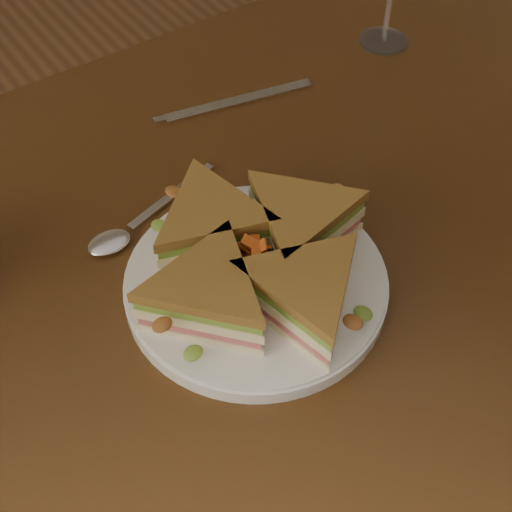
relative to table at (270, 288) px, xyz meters
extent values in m
plane|color=brown|center=(0.00, 0.00, -0.65)|extent=(6.00, 6.00, 0.00)
cube|color=#311B0B|center=(0.00, 0.00, 0.08)|extent=(1.20, 0.80, 0.04)
cylinder|color=black|center=(0.54, 0.34, -0.30)|extent=(0.06, 0.06, 0.71)
cylinder|color=white|center=(-0.06, -0.05, 0.11)|extent=(0.26, 0.26, 0.02)
cube|color=silver|center=(-0.06, 0.11, 0.10)|extent=(0.13, 0.04, 0.00)
ellipsoid|color=silver|center=(-0.15, 0.08, 0.10)|extent=(0.05, 0.03, 0.01)
cube|color=silver|center=(0.10, 0.21, 0.10)|extent=(0.20, 0.06, 0.00)
cube|color=silver|center=(0.01, 0.23, 0.10)|extent=(0.05, 0.02, 0.00)
cylinder|color=white|center=(0.34, 0.21, 0.10)|extent=(0.07, 0.07, 0.00)
cylinder|color=white|center=(0.34, 0.21, 0.15)|extent=(0.01, 0.01, 0.10)
camera|label=1|loc=(-0.31, -0.42, 0.66)|focal=50.00mm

